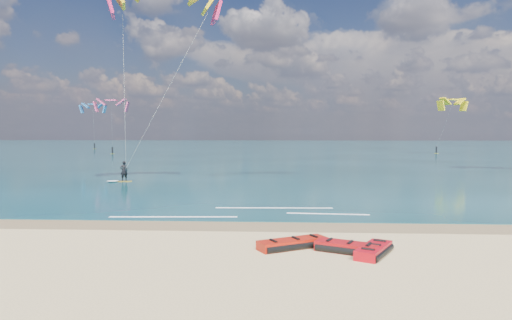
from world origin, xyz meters
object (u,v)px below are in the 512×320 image
Objects in this scene: packed_kite_mid at (347,252)px; kitesurfer_main at (144,77)px; packed_kite_left at (292,248)px; packed_kite_right at (374,255)px.

packed_kite_mid is 26.54m from kitesurfer_main.
packed_kite_right is at bearing -45.21° from packed_kite_left.
packed_kite_mid reaches higher than packed_kite_left.
packed_kite_left is 3.10m from packed_kite_right.
kitesurfer_main reaches higher than packed_kite_right.
packed_kite_right is 0.14× the size of kitesurfer_main.
packed_kite_mid is 0.15× the size of kitesurfer_main.
kitesurfer_main is at bearing 149.41° from packed_kite_mid.
packed_kite_mid is (2.05, -0.51, 0.00)m from packed_kite_left.
packed_kite_left is at bearing -168.40° from packed_kite_mid.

